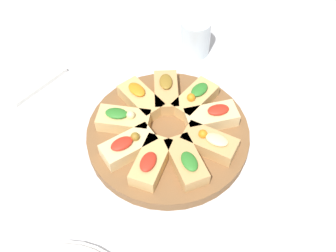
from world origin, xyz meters
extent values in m
plane|color=silver|center=(0.00, 0.00, 0.00)|extent=(3.00, 3.00, 0.00)
cylinder|color=brown|center=(0.00, 0.00, 0.01)|extent=(0.31, 0.31, 0.02)
cube|color=#E5C689|center=(-0.08, 0.03, 0.04)|extent=(0.11, 0.08, 0.03)
ellipsoid|color=red|center=(-0.09, 0.03, 0.06)|extent=(0.05, 0.04, 0.01)
cube|color=tan|center=(-0.08, -0.02, 0.04)|extent=(0.11, 0.07, 0.03)
ellipsoid|color=#2D7A28|center=(-0.09, -0.03, 0.06)|extent=(0.05, 0.04, 0.01)
sphere|color=orange|center=(-0.07, -0.02, 0.06)|extent=(0.02, 0.02, 0.02)
cube|color=tan|center=(-0.04, -0.07, 0.04)|extent=(0.09, 0.11, 0.03)
ellipsoid|color=olive|center=(-0.05, -0.08, 0.06)|extent=(0.04, 0.05, 0.01)
cube|color=tan|center=(0.01, -0.08, 0.04)|extent=(0.06, 0.10, 0.03)
ellipsoid|color=orange|center=(0.01, -0.10, 0.06)|extent=(0.03, 0.04, 0.01)
cube|color=#DBB775|center=(0.06, -0.06, 0.04)|extent=(0.10, 0.10, 0.03)
ellipsoid|color=#2D7A28|center=(0.07, -0.06, 0.06)|extent=(0.05, 0.05, 0.01)
sphere|color=beige|center=(0.05, -0.05, 0.06)|extent=(0.02, 0.02, 0.02)
cube|color=#E5C689|center=(0.08, 0.00, 0.04)|extent=(0.10, 0.05, 0.03)
ellipsoid|color=red|center=(0.10, 0.00, 0.06)|extent=(0.04, 0.03, 0.01)
sphere|color=olive|center=(0.07, 0.00, 0.06)|extent=(0.02, 0.02, 0.02)
cube|color=tan|center=(0.07, 0.05, 0.04)|extent=(0.11, 0.09, 0.03)
ellipsoid|color=red|center=(0.08, 0.06, 0.06)|extent=(0.05, 0.04, 0.01)
cube|color=tan|center=(0.02, 0.08, 0.04)|extent=(0.06, 0.10, 0.03)
ellipsoid|color=#2D7A28|center=(0.02, 0.09, 0.06)|extent=(0.03, 0.05, 0.01)
cube|color=tan|center=(-0.04, 0.07, 0.04)|extent=(0.09, 0.11, 0.03)
ellipsoid|color=beige|center=(-0.05, 0.08, 0.06)|extent=(0.04, 0.05, 0.01)
sphere|color=orange|center=(-0.03, 0.06, 0.06)|extent=(0.02, 0.02, 0.02)
cylinder|color=silver|center=(-0.18, -0.17, 0.04)|extent=(0.07, 0.07, 0.08)
cube|color=white|center=(0.17, -0.31, 0.01)|extent=(0.16, 0.15, 0.01)
camera|label=1|loc=(0.24, 0.37, 0.61)|focal=42.00mm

